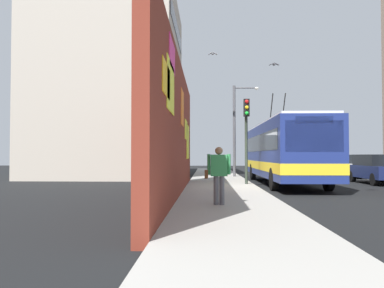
% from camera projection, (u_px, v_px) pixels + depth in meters
% --- Properties ---
extents(ground_plane, '(80.00, 80.00, 0.00)m').
position_uv_depth(ground_plane, '(258.00, 190.00, 17.08)').
color(ground_plane, black).
extents(sidewalk_slab, '(48.00, 3.20, 0.15)m').
position_uv_depth(sidewalk_slab, '(222.00, 188.00, 17.14)').
color(sidewalk_slab, '#9E9B93').
rests_on(sidewalk_slab, ground_plane).
extents(graffiti_wall, '(15.33, 0.32, 4.86)m').
position_uv_depth(graffiti_wall, '(177.00, 130.00, 13.94)').
color(graffiti_wall, maroon).
rests_on(graffiti_wall, ground_plane).
extents(building_far_left, '(11.53, 9.47, 13.07)m').
position_uv_depth(building_far_left, '(113.00, 88.00, 28.63)').
color(building_far_left, '#B2A899').
rests_on(building_far_left, ground_plane).
extents(city_bus, '(11.87, 2.61, 5.03)m').
position_uv_depth(city_bus, '(283.00, 150.00, 20.55)').
color(city_bus, navy).
rests_on(city_bus, ground_plane).
extents(parked_car_navy, '(4.43, 1.92, 1.58)m').
position_uv_depth(parked_car_navy, '(378.00, 168.00, 20.95)').
color(parked_car_navy, navy).
rests_on(parked_car_navy, ground_plane).
extents(parked_car_white, '(4.86, 1.74, 1.58)m').
position_uv_depth(parked_car_white, '(339.00, 165.00, 27.13)').
color(parked_car_white, white).
rests_on(parked_car_white, ground_plane).
extents(pedestrian_near_wall, '(0.22, 0.73, 1.62)m').
position_uv_depth(pedestrian_near_wall, '(219.00, 171.00, 10.91)').
color(pedestrian_near_wall, '#595960').
rests_on(pedestrian_near_wall, sidewalk_slab).
extents(traffic_light, '(0.49, 0.28, 4.13)m').
position_uv_depth(traffic_light, '(246.00, 126.00, 18.74)').
color(traffic_light, '#2D382D').
rests_on(traffic_light, sidewalk_slab).
extents(street_lamp, '(0.44, 1.71, 5.99)m').
position_uv_depth(street_lamp, '(237.00, 124.00, 25.53)').
color(street_lamp, '#4C4C51').
rests_on(street_lamp, sidewalk_slab).
extents(flying_pigeons, '(11.62, 4.27, 1.21)m').
position_uv_depth(flying_pigeons, '(263.00, 38.00, 18.61)').
color(flying_pigeons, '#47474C').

